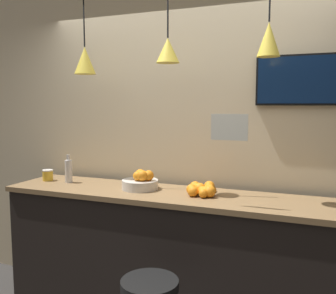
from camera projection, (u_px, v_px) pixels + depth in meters
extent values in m
cube|color=beige|center=(185.00, 137.00, 3.17)|extent=(8.00, 0.06, 2.90)
cube|color=black|center=(168.00, 262.00, 2.91)|extent=(2.60, 0.55, 1.02)
cube|color=olive|center=(168.00, 195.00, 2.85)|extent=(2.64, 0.59, 0.04)
cylinder|color=black|center=(150.00, 285.00, 2.30)|extent=(0.36, 0.36, 0.06)
cylinder|color=beige|center=(140.00, 184.00, 2.96)|extent=(0.29, 0.29, 0.07)
sphere|color=orange|center=(139.00, 175.00, 2.96)|extent=(0.07, 0.07, 0.07)
sphere|color=orange|center=(149.00, 176.00, 2.92)|extent=(0.08, 0.08, 0.08)
sphere|color=orange|center=(138.00, 176.00, 2.92)|extent=(0.08, 0.08, 0.08)
sphere|color=orange|center=(142.00, 176.00, 2.90)|extent=(0.09, 0.09, 0.09)
sphere|color=orange|center=(140.00, 174.00, 2.98)|extent=(0.08, 0.08, 0.08)
sphere|color=orange|center=(211.00, 190.00, 2.75)|extent=(0.08, 0.08, 0.08)
sphere|color=orange|center=(192.00, 189.00, 2.78)|extent=(0.08, 0.08, 0.08)
sphere|color=orange|center=(206.00, 191.00, 2.71)|extent=(0.08, 0.08, 0.08)
sphere|color=orange|center=(209.00, 192.00, 2.69)|extent=(0.09, 0.09, 0.09)
sphere|color=orange|center=(195.00, 187.00, 2.85)|extent=(0.09, 0.09, 0.09)
sphere|color=orange|center=(200.00, 189.00, 2.78)|extent=(0.09, 0.09, 0.09)
sphere|color=orange|center=(209.00, 186.00, 2.88)|extent=(0.08, 0.08, 0.08)
sphere|color=orange|center=(198.00, 188.00, 2.82)|extent=(0.08, 0.08, 0.08)
sphere|color=orange|center=(203.00, 193.00, 2.68)|extent=(0.07, 0.07, 0.07)
sphere|color=orange|center=(193.00, 192.00, 2.71)|extent=(0.08, 0.08, 0.08)
sphere|color=orange|center=(203.00, 191.00, 2.73)|extent=(0.08, 0.08, 0.08)
sphere|color=orange|center=(197.00, 189.00, 2.81)|extent=(0.08, 0.08, 0.08)
sphere|color=orange|center=(200.00, 189.00, 2.80)|extent=(0.08, 0.08, 0.08)
sphere|color=orange|center=(209.00, 188.00, 2.84)|extent=(0.07, 0.07, 0.07)
cylinder|color=silver|center=(69.00, 171.00, 3.21)|extent=(0.06, 0.06, 0.19)
cylinder|color=silver|center=(68.00, 158.00, 3.19)|extent=(0.03, 0.03, 0.05)
cylinder|color=gold|center=(48.00, 176.00, 3.29)|extent=(0.09, 0.09, 0.09)
cylinder|color=white|center=(48.00, 170.00, 3.29)|extent=(0.09, 0.09, 0.01)
cylinder|color=black|center=(84.00, 7.00, 2.94)|extent=(0.01, 0.01, 0.62)
cone|color=yellow|center=(85.00, 61.00, 2.99)|extent=(0.17, 0.17, 0.21)
sphere|color=#F9EFCC|center=(85.00, 72.00, 3.00)|extent=(0.04, 0.04, 0.04)
cone|color=yellow|center=(168.00, 50.00, 2.72)|extent=(0.17, 0.17, 0.18)
sphere|color=#F9EFCC|center=(168.00, 60.00, 2.73)|extent=(0.04, 0.04, 0.04)
cone|color=yellow|center=(269.00, 39.00, 2.46)|extent=(0.15, 0.15, 0.23)
sphere|color=#F9EFCC|center=(268.00, 54.00, 2.47)|extent=(0.04, 0.04, 0.04)
cube|color=black|center=(299.00, 80.00, 2.75)|extent=(0.61, 0.04, 0.37)
cube|color=#0F2347|center=(299.00, 80.00, 2.73)|extent=(0.58, 0.01, 0.34)
cube|color=white|center=(229.00, 127.00, 2.40)|extent=(0.24, 0.01, 0.17)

